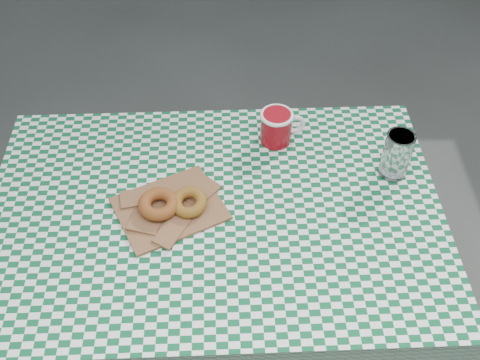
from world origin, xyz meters
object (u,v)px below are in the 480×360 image
drinking_glass (397,155)px  coffee_mug (276,127)px  paper_bag (170,208)px  table (218,288)px

drinking_glass → coffee_mug: bearing=156.8°
paper_bag → coffee_mug: size_ratio=1.47×
table → paper_bag: bearing=176.0°
coffee_mug → paper_bag: bearing=-150.0°
coffee_mug → drinking_glass: size_ratio=1.28×
table → drinking_glass: (0.50, 0.13, 0.45)m
paper_bag → drinking_glass: (0.61, 0.13, 0.06)m
coffee_mug → drinking_glass: 0.35m
table → coffee_mug: coffee_mug is taller
paper_bag → coffee_mug: (0.29, 0.27, 0.04)m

